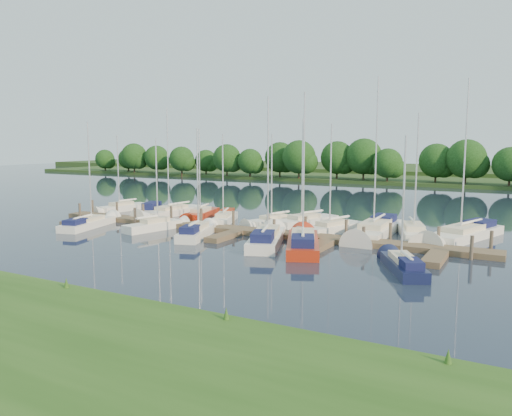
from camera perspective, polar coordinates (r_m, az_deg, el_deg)
The scene contains 23 objects.
ground at distance 35.78m, azimuth -7.95°, elevation -4.85°, with size 260.00×260.00×0.00m, color #182031.
dock at distance 41.72m, azimuth -1.98°, elevation -2.72°, with size 40.00×6.00×0.40m.
mooring_pilings at distance 42.61m, azimuth -1.21°, elevation -1.96°, with size 38.24×2.84×2.00m.
far_shore at distance 105.38m, azimuth 17.09°, elevation 3.24°, with size 180.00×30.00×0.60m, color #284219.
distant_hill at distance 129.91m, azimuth 19.32°, elevation 4.08°, with size 220.00×40.00×1.40m, color #2E4920.
treeline at distance 92.69m, azimuth 14.89°, elevation 5.10°, with size 144.46×10.13×8.20m.
sailboat_n_0 at distance 57.58m, azimuth -15.14°, elevation -0.05°, with size 2.45×6.84×8.73m.
motorboat at distance 53.69m, azimuth -11.89°, elevation -0.41°, with size 2.95×5.49×1.67m.
sailboat_n_2 at distance 53.01m, azimuth -9.76°, elevation -0.55°, with size 2.89×9.17×11.44m.
sailboat_n_3 at distance 50.97m, azimuth -6.30°, elevation -0.80°, with size 3.18×7.30×9.28m.
sailboat_n_4 at distance 47.70m, azimuth -3.67°, elevation -1.30°, with size 3.54×6.72×8.71m.
sailboat_n_5 at distance 46.33m, azimuth 1.97°, elevation -1.60°, with size 3.34×6.78×8.66m.
sailboat_n_6 at distance 46.23m, azimuth 5.45°, elevation -1.65°, with size 4.24×7.84×10.09m.
sailboat_n_7 at distance 42.70m, azimuth 8.62°, elevation -2.47°, with size 3.79×7.41×9.56m.
sailboat_n_8 at distance 42.20m, azimuth 13.44°, elevation -2.63°, with size 2.63×10.48×13.24m.
sailboat_n_9 at distance 42.12m, azimuth 17.54°, elevation -2.87°, with size 3.96×8.03×10.32m.
sailboat_n_10 at distance 42.68m, azimuth 22.59°, elevation -2.91°, with size 5.19×10.22×12.89m.
sailboat_s_0 at distance 47.50m, azimuth -18.50°, elevation -1.72°, with size 3.35×7.77×9.74m.
sailboat_s_1 at distance 44.53m, azimuth -11.41°, elevation -2.11°, with size 2.70×6.41×8.35m.
sailboat_s_2 at distance 40.67m, azimuth -6.76°, elevation -2.86°, with size 3.46×7.03×9.13m.
sailboat_s_3 at distance 37.58m, azimuth 1.27°, elevation -3.65°, with size 4.57×8.86×11.43m.
sailboat_s_4 at distance 36.14m, azimuth 5.37°, elevation -4.13°, with size 5.01×8.92×11.62m.
sailboat_s_5 at distance 31.18m, azimuth 16.41°, elevation -6.36°, with size 3.98×6.27×8.39m.
Camera 1 is at (20.87, -28.03, 7.66)m, focal length 35.00 mm.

